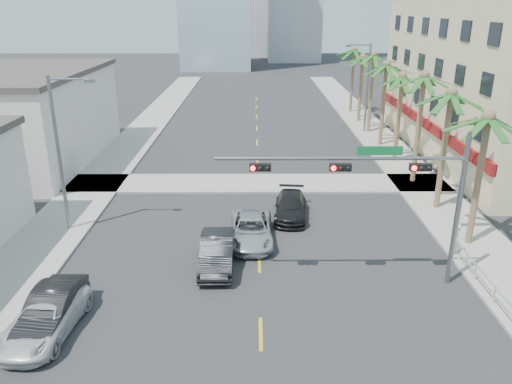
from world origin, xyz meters
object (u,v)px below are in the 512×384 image
car_lane_left (217,252)px  car_lane_right (291,207)px  traffic_signal_mast (390,183)px  pedestrian (456,239)px  car_parked_far (44,319)px  car_parked_mid (51,309)px  car_lane_center (251,230)px

car_lane_left → car_lane_right: 7.54m
traffic_signal_mast → pedestrian: 6.66m
car_lane_left → car_parked_far: bearing=-140.4°
car_lane_right → car_lane_left: bearing=-118.3°
car_parked_far → car_lane_right: (10.68, 11.89, 0.00)m
car_lane_left → pedestrian: bearing=3.7°
car_lane_right → pedestrian: (8.30, -5.25, 0.30)m
traffic_signal_mast → car_lane_right: (-3.78, 7.98, -4.37)m
car_parked_mid → car_lane_center: (8.16, 7.85, -0.07)m
traffic_signal_mast → car_parked_far: traffic_signal_mast is taller
pedestrian → car_lane_center: bearing=-48.5°
car_parked_mid → car_parked_far: bearing=-97.6°
traffic_signal_mast → car_lane_left: 9.18m
car_lane_left → pedestrian: size_ratio=2.82×
car_lane_left → car_lane_center: 3.31m
car_parked_far → car_lane_center: car_lane_center is taller
car_lane_left → pedestrian: 12.50m
car_parked_far → pedestrian: (18.98, 6.64, 0.31)m
car_lane_left → pedestrian: pedestrian is taller
car_parked_mid → car_parked_far: size_ratio=0.95×
car_lane_center → car_lane_right: car_lane_center is taller
traffic_signal_mast → car_lane_right: 9.85m
car_lane_left → pedestrian: (12.46, 1.03, 0.21)m
traffic_signal_mast → car_parked_far: size_ratio=2.26×
car_parked_far → pedestrian: 20.11m
traffic_signal_mast → car_lane_right: bearing=115.4°
car_lane_right → pedestrian: 9.83m
car_parked_far → car_lane_right: bearing=52.9°
car_lane_right → car_lane_center: bearing=-120.0°
traffic_signal_mast → car_parked_mid: traffic_signal_mast is taller
traffic_signal_mast → pedestrian: size_ratio=6.59×
pedestrian → car_parked_mid: bearing=-21.2°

